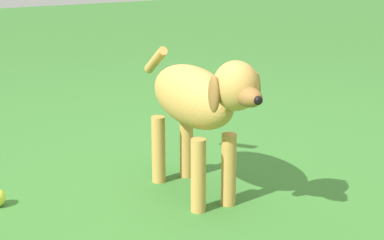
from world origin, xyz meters
TOP-DOWN VIEW (x-y plane):
  - ground at (0.00, 0.00)m, footprint 14.00×14.00m
  - dog at (-0.04, 0.03)m, footprint 0.20×0.82m

SIDE VIEW (x-z plane):
  - ground at x=0.00m, z-range 0.00..0.00m
  - dog at x=-0.04m, z-range 0.09..0.64m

